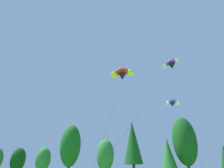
{
  "coord_description": "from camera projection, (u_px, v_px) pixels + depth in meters",
  "views": [
    {
      "loc": [
        0.87,
        4.5,
        2.22
      ],
      "look_at": [
        -2.87,
        23.04,
        11.31
      ],
      "focal_mm": 29.18,
      "sensor_mm": 36.0,
      "label": 1
    }
  ],
  "objects": [
    {
      "name": "treeline_tree_f",
      "position": [
        133.0,
        142.0,
        47.73
      ],
      "size": [
        4.83,
        4.83,
        14.66
      ],
      "color": "#472D19",
      "rests_on": "ground_plane"
    },
    {
      "name": "parafoil_kite_high_purple",
      "position": [
        171.0,
        64.0,
        28.13
      ],
      "size": [
        10.06,
        13.01,
        16.28
      ],
      "color": "purple"
    },
    {
      "name": "treeline_tree_h",
      "position": [
        184.0,
        141.0,
        45.93
      ],
      "size": [
        5.88,
        5.88,
        15.12
      ],
      "color": "#472D19",
      "rests_on": "ground_plane"
    },
    {
      "name": "treeline_tree_g",
      "position": [
        168.0,
        153.0,
        44.6
      ],
      "size": [
        3.77,
        3.77,
        9.87
      ],
      "color": "#472D19",
      "rests_on": "ground_plane"
    },
    {
      "name": "treeline_tree_e",
      "position": [
        105.0,
        155.0,
        47.58
      ],
      "size": [
        4.52,
        4.52,
        10.08
      ],
      "color": "#472D19",
      "rests_on": "ground_plane"
    },
    {
      "name": "treeline_tree_b",
      "position": [
        18.0,
        160.0,
        52.76
      ],
      "size": [
        4.12,
        4.12,
        8.6
      ],
      "color": "#472D19",
      "rests_on": "ground_plane"
    },
    {
      "name": "parafoil_kite_mid_blue_white",
      "position": [
        172.0,
        103.0,
        35.36
      ],
      "size": [
        2.92,
        18.29,
        13.31
      ],
      "color": "blue"
    },
    {
      "name": "treeline_tree_d",
      "position": [
        70.0,
        145.0,
        52.22
      ],
      "size": [
        5.8,
        5.8,
        14.8
      ],
      "color": "#472D19",
      "rests_on": "ground_plane"
    },
    {
      "name": "parafoil_kite_far_red_yellow",
      "position": [
        122.0,
        74.0,
        29.29
      ],
      "size": [
        4.05,
        12.61,
        15.73
      ],
      "color": "red"
    },
    {
      "name": "treeline_tree_c",
      "position": [
        43.0,
        160.0,
        52.24
      ],
      "size": [
        4.15,
        4.15,
        8.7
      ],
      "color": "#472D19",
      "rests_on": "ground_plane"
    }
  ]
}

